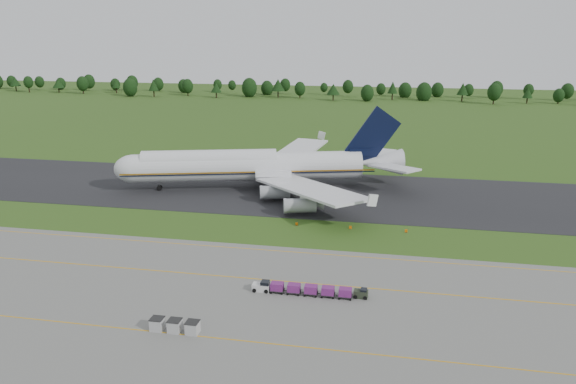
% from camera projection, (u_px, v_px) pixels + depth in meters
% --- Properties ---
extents(ground, '(600.00, 600.00, 0.00)m').
position_uv_depth(ground, '(293.00, 232.00, 107.91)').
color(ground, '#2B4A16').
rests_on(ground, ground).
extents(apron, '(300.00, 52.00, 0.06)m').
position_uv_depth(apron, '(248.00, 317.00, 75.81)').
color(apron, slate).
rests_on(apron, ground).
extents(taxiway, '(300.00, 40.00, 0.08)m').
position_uv_depth(taxiway, '(314.00, 193.00, 134.33)').
color(taxiway, black).
rests_on(taxiway, ground).
extents(apron_markings, '(300.00, 30.20, 0.01)m').
position_uv_depth(apron_markings, '(260.00, 294.00, 82.42)').
color(apron_markings, '#CD900C').
rests_on(apron_markings, apron).
extents(tree_line, '(527.06, 23.06, 10.60)m').
position_uv_depth(tree_line, '(357.00, 89.00, 315.50)').
color(tree_line, black).
rests_on(tree_line, ground).
extents(aircraft, '(71.01, 66.81, 19.98)m').
position_uv_depth(aircraft, '(254.00, 166.00, 136.66)').
color(aircraft, silver).
rests_on(aircraft, ground).
extents(baggage_train, '(14.79, 1.57, 1.51)m').
position_uv_depth(baggage_train, '(300.00, 289.00, 82.16)').
color(baggage_train, silver).
rests_on(baggage_train, apron).
extents(utility_cart, '(2.09, 1.41, 1.11)m').
position_uv_depth(utility_cart, '(361.00, 294.00, 81.22)').
color(utility_cart, '#262E20').
rests_on(utility_cart, apron).
extents(uld_row, '(6.48, 1.68, 1.66)m').
position_uv_depth(uld_row, '(175.00, 326.00, 71.90)').
color(uld_row, '#A4A4A4').
rests_on(uld_row, apron).
extents(edge_markers, '(21.90, 0.30, 0.60)m').
position_uv_depth(edge_markers, '(350.00, 227.00, 109.73)').
color(edge_markers, '#DD5F06').
rests_on(edge_markers, ground).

